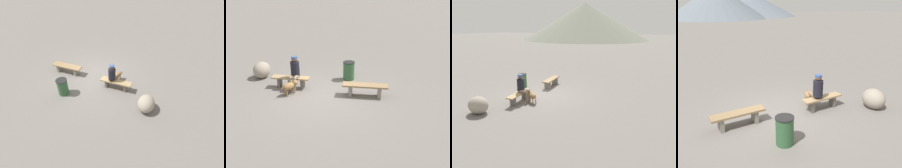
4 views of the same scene
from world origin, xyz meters
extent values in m
cube|color=slate|center=(0.00, 0.00, -0.03)|extent=(210.00, 210.00, 0.06)
cube|color=gray|center=(-2.06, -0.32, 0.20)|extent=(0.16, 0.38, 0.41)
cube|color=gray|center=(-0.97, -0.22, 0.20)|extent=(0.16, 0.38, 0.41)
cube|color=#8C704C|center=(-1.52, -0.27, 0.44)|extent=(1.73, 0.59, 0.06)
cube|color=#605B56|center=(1.05, -0.37, 0.21)|extent=(0.14, 0.29, 0.41)
cube|color=#605B56|center=(2.01, -0.27, 0.21)|extent=(0.14, 0.29, 0.41)
cube|color=#A3845B|center=(1.53, -0.32, 0.44)|extent=(1.57, 0.52, 0.06)
cylinder|color=black|center=(1.31, -0.34, 0.84)|extent=(0.35, 0.35, 0.59)
sphere|color=brown|center=(1.31, -0.34, 1.23)|extent=(0.23, 0.23, 0.23)
cylinder|color=#2D4C8C|center=(1.31, -0.34, 1.30)|extent=(0.24, 0.24, 0.08)
cylinder|color=#756651|center=(1.41, -0.14, 0.54)|extent=(0.15, 0.41, 0.15)
cylinder|color=#756651|center=(1.41, 0.07, 0.27)|extent=(0.11, 0.11, 0.54)
cylinder|color=#756651|center=(1.22, -0.14, 0.54)|extent=(0.15, 0.41, 0.15)
cylinder|color=#756651|center=(1.22, 0.07, 0.27)|extent=(0.11, 0.11, 0.54)
ellipsoid|color=olive|center=(1.31, 0.33, 0.36)|extent=(0.48, 0.57, 0.28)
sphere|color=olive|center=(1.18, 0.07, 0.42)|extent=(0.22, 0.22, 0.22)
cylinder|color=olive|center=(1.31, 0.16, 0.11)|extent=(0.04, 0.04, 0.22)
cylinder|color=olive|center=(1.17, 0.23, 0.11)|extent=(0.04, 0.04, 0.22)
cylinder|color=olive|center=(1.46, 0.44, 0.11)|extent=(0.04, 0.04, 0.22)
cylinder|color=olive|center=(1.32, 0.51, 0.11)|extent=(0.04, 0.04, 0.22)
cylinder|color=olive|center=(1.45, 0.59, 0.40)|extent=(0.08, 0.12, 0.15)
cylinder|color=#2D5633|center=(-0.59, -1.77, 0.39)|extent=(0.49, 0.49, 0.78)
cylinder|color=black|center=(-0.59, -1.77, 0.80)|extent=(0.52, 0.52, 0.03)
ellipsoid|color=gray|center=(3.28, -1.04, 0.37)|extent=(0.78, 0.93, 0.73)
cone|color=slate|center=(16.76, 70.25, 4.33)|extent=(33.59, 33.59, 8.66)
cone|color=slate|center=(6.74, 60.36, 4.39)|extent=(27.01, 27.01, 8.77)
camera|label=1|loc=(4.11, -6.06, 5.47)|focal=26.31mm
camera|label=2|loc=(-2.39, 7.52, 3.90)|focal=36.39mm
camera|label=3|loc=(8.36, 5.54, 3.50)|focal=30.73mm
camera|label=4|loc=(-2.72, -6.64, 3.61)|focal=36.25mm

